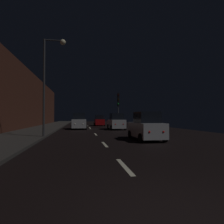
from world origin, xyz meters
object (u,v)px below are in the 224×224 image
(car_distant_taillights, at_px, (99,121))
(traffic_light_far_right, at_px, (118,102))
(streetlamp_overhead, at_px, (50,73))
(car_parked_right_near, at_px, (146,127))
(car_approaching_headlights, at_px, (79,122))
(car_parked_right_far, at_px, (116,122))

(car_distant_taillights, bearing_deg, traffic_light_far_right, -166.16)
(streetlamp_overhead, relative_size, car_parked_right_near, 1.95)
(traffic_light_far_right, bearing_deg, streetlamp_overhead, -23.23)
(car_approaching_headlights, bearing_deg, car_parked_right_far, 71.48)
(streetlamp_overhead, height_order, car_distant_taillights, streetlamp_overhead)
(streetlamp_overhead, bearing_deg, traffic_light_far_right, 57.10)
(car_parked_right_far, bearing_deg, streetlamp_overhead, 143.28)
(car_approaching_headlights, xyz_separation_m, car_parked_right_near, (4.80, -13.22, -0.07))
(car_parked_right_far, bearing_deg, car_distant_taillights, 6.32)
(streetlamp_overhead, xyz_separation_m, car_approaching_headlights, (2.19, 10.98, -4.09))
(car_parked_right_far, relative_size, car_parked_right_near, 1.05)
(traffic_light_far_right, bearing_deg, car_distant_taillights, -156.49)
(traffic_light_far_right, xyz_separation_m, car_approaching_headlights, (-5.59, -1.06, -2.74))
(streetlamp_overhead, relative_size, car_parked_right_far, 1.86)
(traffic_light_far_right, distance_m, car_approaching_headlights, 6.32)
(car_parked_right_far, height_order, car_distant_taillights, car_parked_right_far)
(traffic_light_far_right, height_order, car_parked_right_near, traffic_light_far_right)
(car_distant_taillights, xyz_separation_m, car_parked_right_near, (1.19, -22.33, 0.02))
(car_parked_right_far, bearing_deg, car_approaching_headlights, 71.48)
(car_distant_taillights, bearing_deg, car_approaching_headlights, 158.37)
(streetlamp_overhead, bearing_deg, car_parked_right_far, 53.28)
(car_approaching_headlights, height_order, car_parked_right_far, car_approaching_headlights)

